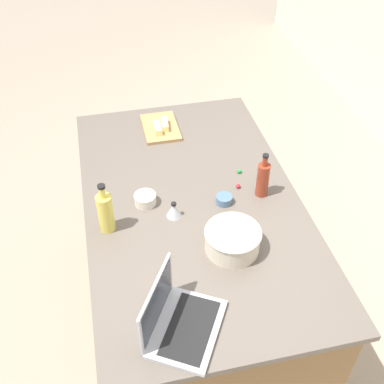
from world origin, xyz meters
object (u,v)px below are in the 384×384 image
at_px(bottle_soy, 263,179).
at_px(ramekin_medium, 224,199).
at_px(butter_stick_right, 165,124).
at_px(bottle_oil, 105,212).
at_px(butter_stick_left, 158,128).
at_px(cutting_board, 161,127).
at_px(mixing_bowl_large, 233,239).
at_px(ramekin_small, 145,199).
at_px(kitchen_timer, 174,210).
at_px(laptop, 177,320).

distance_m(bottle_soy, ramekin_medium, 0.20).
distance_m(bottle_soy, butter_stick_right, 0.73).
distance_m(bottle_oil, butter_stick_left, 0.76).
bearing_deg(cutting_board, ramekin_medium, 15.37).
height_order(butter_stick_left, butter_stick_right, same).
xyz_separation_m(mixing_bowl_large, butter_stick_right, (-0.94, -0.12, -0.02)).
relative_size(bottle_oil, butter_stick_left, 2.27).
bearing_deg(butter_stick_right, bottle_soy, 28.87).
distance_m(cutting_board, ramekin_small, 0.62).
height_order(ramekin_small, kitchen_timer, kitchen_timer).
bearing_deg(butter_stick_right, laptop, -8.18).
height_order(mixing_bowl_large, butter_stick_left, mixing_bowl_large).
height_order(cutting_board, butter_stick_right, butter_stick_right).
relative_size(ramekin_medium, kitchen_timer, 0.99).
xyz_separation_m(mixing_bowl_large, butter_stick_left, (-0.91, -0.16, -0.02)).
bearing_deg(bottle_oil, kitchen_timer, 92.89).
xyz_separation_m(cutting_board, butter_stick_right, (0.01, 0.02, 0.03)).
distance_m(laptop, mixing_bowl_large, 0.44).
distance_m(butter_stick_left, ramekin_medium, 0.66).
height_order(laptop, mixing_bowl_large, laptop).
relative_size(laptop, ramekin_small, 3.71).
height_order(butter_stick_left, ramekin_medium, butter_stick_left).
relative_size(mixing_bowl_large, bottle_oil, 0.96).
bearing_deg(ramekin_medium, butter_stick_right, -166.16).
bearing_deg(cutting_board, kitchen_timer, -4.85).
height_order(butter_stick_right, ramekin_small, butter_stick_right).
xyz_separation_m(mixing_bowl_large, cutting_board, (-0.96, -0.14, -0.05)).
bearing_deg(ramekin_medium, ramekin_small, -101.82).
bearing_deg(mixing_bowl_large, butter_stick_right, -172.85).
distance_m(cutting_board, kitchen_timer, 0.71).
height_order(bottle_oil, butter_stick_left, bottle_oil).
relative_size(laptop, mixing_bowl_large, 1.59).
bearing_deg(kitchen_timer, ramekin_medium, 98.07).
bearing_deg(laptop, bottle_soy, 139.62).
distance_m(mixing_bowl_large, kitchen_timer, 0.32).
bearing_deg(ramekin_small, laptop, 1.27).
xyz_separation_m(ramekin_medium, kitchen_timer, (0.03, -0.24, 0.02)).
distance_m(ramekin_small, kitchen_timer, 0.16).
relative_size(mixing_bowl_large, cutting_board, 0.82).
distance_m(bottle_soy, cutting_board, 0.76).
height_order(laptop, bottle_soy, bottle_soy).
relative_size(mixing_bowl_large, kitchen_timer, 3.11).
relative_size(laptop, butter_stick_right, 3.45).
bearing_deg(butter_stick_right, kitchen_timer, -6.79).
relative_size(laptop, kitchen_timer, 4.93).
height_order(laptop, butter_stick_left, laptop).
distance_m(laptop, ramekin_small, 0.68).
relative_size(butter_stick_left, ramekin_medium, 1.44).
xyz_separation_m(butter_stick_left, kitchen_timer, (0.66, -0.04, -0.00)).
bearing_deg(kitchen_timer, laptop, -9.86).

